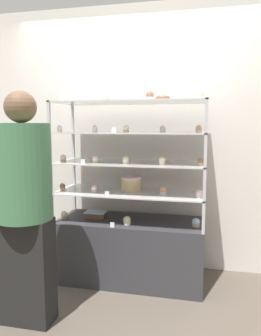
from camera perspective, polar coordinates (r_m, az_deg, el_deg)
name	(u,v)px	position (r m, az deg, el deg)	size (l,w,h in m)	color
ground_plane	(130,279)	(3.24, 0.00, -18.78)	(20.00, 20.00, 0.00)	brown
back_wall	(139,139)	(3.32, 1.57, 5.12)	(8.00, 0.05, 2.60)	silver
display_base	(130,250)	(3.13, 0.00, -14.07)	(1.33, 0.54, 0.57)	#333338
display_riser_lower	(130,193)	(2.97, 0.00, -4.36)	(1.33, 0.54, 0.27)	#B7B7BC
display_riser_middle	(130,164)	(2.93, 0.00, 0.75)	(1.33, 0.54, 0.27)	#B7B7BC
display_riser_upper	(130,134)	(2.91, 0.00, 5.98)	(1.33, 0.54, 0.27)	#B7B7BC
display_riser_top	(130,103)	(2.92, 0.00, 11.22)	(1.33, 0.54, 0.27)	#B7B7BC
layer_cake_centerpiece	(131,183)	(3.02, 0.09, -2.70)	(0.19, 0.19, 0.12)	#DBBC84
sheet_cake_frosted	(96,215)	(3.12, -6.08, -8.06)	(0.19, 0.13, 0.06)	brown
cupcake_0	(64,215)	(3.13, -11.53, -8.03)	(0.07, 0.07, 0.07)	#CCB28C
cupcake_1	(127,221)	(2.90, -0.63, -9.15)	(0.07, 0.07, 0.07)	white
cupcake_2	(196,223)	(2.89, 11.30, -9.31)	(0.07, 0.07, 0.07)	#CCB28C
price_tag_0	(112,225)	(2.82, -3.20, -9.87)	(0.04, 0.00, 0.04)	white
cupcake_3	(62,187)	(3.07, -11.78, -3.25)	(0.05, 0.05, 0.07)	#CCB28C
cupcake_4	(94,189)	(2.93, -6.35, -3.66)	(0.05, 0.05, 0.07)	#CCB28C
cupcake_5	(163,191)	(2.84, 5.69, -3.98)	(0.05, 0.05, 0.07)	white
cupcake_6	(199,194)	(2.76, 11.84, -4.45)	(0.05, 0.05, 0.07)	beige
price_tag_1	(107,194)	(2.77, -4.11, -4.51)	(0.04, 0.00, 0.04)	white
cupcake_7	(63,158)	(3.03, -11.66, 1.66)	(0.05, 0.05, 0.06)	#CCB28C
cupcake_8	(95,159)	(2.88, -6.18, 1.49)	(0.05, 0.05, 0.06)	#CCB28C
cupcake_9	(126,160)	(2.80, -0.84, 1.36)	(0.05, 0.05, 0.06)	white
cupcake_10	(162,161)	(2.75, 5.51, 1.21)	(0.05, 0.05, 0.06)	beige
cupcake_11	(201,162)	(2.73, 12.14, 1.04)	(0.05, 0.05, 0.06)	#CCB28C
price_tag_2	(83,162)	(2.79, -8.27, 1.10)	(0.04, 0.00, 0.04)	white
cupcake_12	(59,129)	(2.98, -12.27, 6.67)	(0.05, 0.05, 0.06)	beige
cupcake_13	(95,129)	(2.88, -6.21, 6.78)	(0.05, 0.05, 0.06)	white
cupcake_14	(126,129)	(2.81, -0.78, 6.80)	(0.05, 0.05, 0.06)	#CCB28C
cupcake_15	(163,129)	(2.80, 5.63, 6.77)	(0.05, 0.05, 0.06)	white
cupcake_16	(199,129)	(2.76, 11.82, 6.64)	(0.05, 0.05, 0.06)	beige
price_tag_3	(114,130)	(2.69, -2.91, 6.63)	(0.04, 0.00, 0.04)	white
cupcake_17	(62,98)	(3.05, -11.79, 11.87)	(0.07, 0.07, 0.08)	beige
cupcake_18	(105,97)	(2.90, -4.39, 12.24)	(0.07, 0.07, 0.08)	#CCB28C
cupcake_19	(150,96)	(2.80, 3.39, 12.43)	(0.07, 0.07, 0.08)	white
cupcake_20	(200,95)	(2.75, 12.06, 12.38)	(0.07, 0.07, 0.08)	beige
price_tag_4	(72,97)	(2.82, -10.21, 11.99)	(0.04, 0.00, 0.04)	white
donut_glazed	(163,98)	(2.85, 5.64, 11.99)	(0.12, 0.12, 0.04)	brown
customer_figure	(24,203)	(2.44, -17.99, -5.78)	(0.39, 0.39, 1.67)	black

